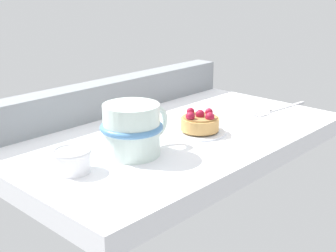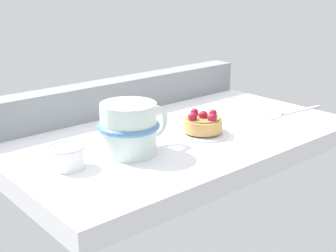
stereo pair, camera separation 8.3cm
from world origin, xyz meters
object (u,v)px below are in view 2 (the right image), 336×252
Objects in this scene: raspberry_tart at (203,123)px; dessert_plate at (203,133)px; coffee_mug at (130,128)px; sugar_bowl at (66,156)px; dessert_fork at (292,112)px.

dessert_plate is at bearing 62.63° from raspberry_tart.
dessert_plate is 0.72× the size of coffee_mug.
raspberry_tart is at bearing -117.37° from dessert_plate.
coffee_mug is at bearing 175.13° from raspberry_tart.
raspberry_tart is at bearing -5.75° from sugar_bowl.
sugar_bowl is (-27.78, 2.78, 1.64)cm from dessert_plate.
dessert_fork is 2.88× the size of sugar_bowl.
raspberry_tart is 27.91cm from sugar_bowl.
sugar_bowl reaches higher than dessert_plate.
dessert_plate is 25.42cm from dessert_fork.
coffee_mug is (-16.27, 1.37, 4.15)cm from dessert_plate.
raspberry_tart reaches higher than dessert_plate.
raspberry_tart is at bearing 173.86° from dessert_fork.
raspberry_tart is 1.19× the size of sugar_bowl.
coffee_mug reaches higher than dessert_fork.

